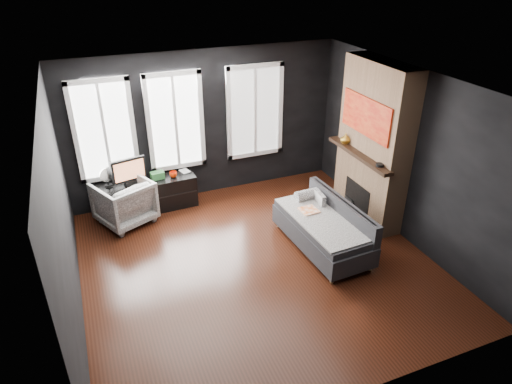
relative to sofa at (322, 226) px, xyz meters
name	(u,v)px	position (x,y,z in m)	size (l,w,h in m)	color
floor	(257,263)	(-1.10, -0.02, -0.39)	(5.00, 5.00, 0.00)	black
ceiling	(258,86)	(-1.10, -0.02, 2.31)	(5.00, 5.00, 0.00)	white
wall_back	(205,125)	(-1.10, 2.48, 0.96)	(5.00, 0.02, 2.70)	black
wall_left	(62,220)	(-3.60, -0.02, 0.96)	(0.02, 5.00, 2.70)	black
wall_right	(407,156)	(1.40, -0.02, 0.96)	(0.02, 5.00, 2.70)	black
windows	(177,71)	(-1.55, 2.44, 1.99)	(4.00, 0.16, 1.76)	white
fireplace	(373,144)	(1.20, 0.58, 0.96)	(0.70, 1.62, 2.70)	#93724C
sofa	(322,226)	(0.00, 0.00, 0.00)	(0.90, 1.81, 0.78)	#252528
stripe_pillow	(320,202)	(0.18, 0.43, 0.17)	(0.07, 0.31, 0.31)	gray
armchair	(124,200)	(-2.75, 1.93, 0.04)	(0.83, 0.78, 0.85)	silver
media_console	(148,195)	(-2.30, 2.22, -0.10)	(1.69, 0.53, 0.58)	black
monitor	(129,170)	(-2.57, 2.17, 0.46)	(0.61, 0.13, 0.54)	black
desk_fan	(107,177)	(-2.94, 2.23, 0.37)	(0.26, 0.26, 0.37)	#A6A6A6
mug	(173,174)	(-1.83, 2.16, 0.26)	(0.13, 0.11, 0.13)	red
book	(181,168)	(-1.66, 2.29, 0.29)	(0.15, 0.02, 0.20)	tan
storage_box	(157,175)	(-2.10, 2.21, 0.25)	(0.23, 0.15, 0.13)	#2F6F34
mantel_vase	(345,139)	(0.95, 1.03, 0.93)	(0.17, 0.18, 0.17)	gold
mantel_clock	(380,165)	(0.95, 0.03, 0.86)	(0.12, 0.12, 0.04)	black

